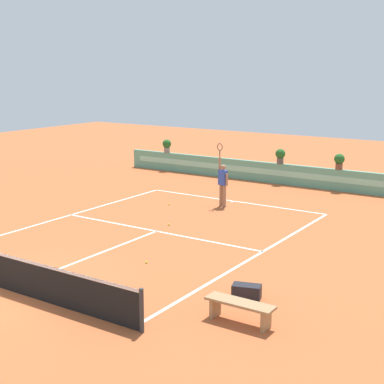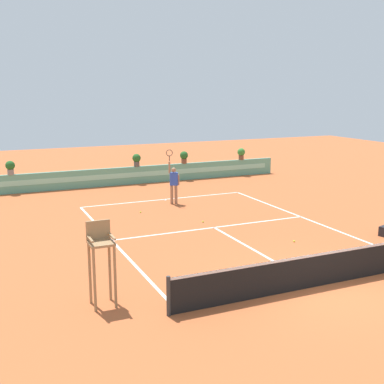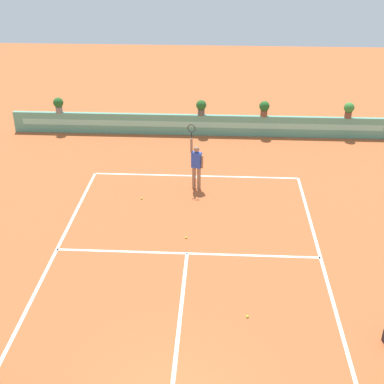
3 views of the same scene
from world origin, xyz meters
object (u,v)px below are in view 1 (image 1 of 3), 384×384
at_px(tennis_ball_mid_court, 146,262).
at_px(potted_plant_centre, 280,155).
at_px(tennis_ball_by_sideline, 169,224).
at_px(potted_plant_far_left, 167,145).
at_px(bench_courtside, 240,307).
at_px(tennis_ball_near_baseline, 169,204).
at_px(tennis_player, 223,181).
at_px(gear_bag, 247,292).
at_px(potted_plant_right, 339,160).

xyz_separation_m(tennis_ball_mid_court, potted_plant_centre, (-1.72, 12.82, 1.38)).
relative_size(tennis_ball_by_sideline, potted_plant_far_left, 0.09).
bearing_deg(potted_plant_centre, tennis_ball_mid_court, -82.34).
height_order(bench_courtside, tennis_ball_mid_court, bench_courtside).
bearing_deg(tennis_ball_mid_court, potted_plant_far_left, 123.55).
relative_size(tennis_ball_mid_court, potted_plant_centre, 0.09).
bearing_deg(tennis_ball_by_sideline, potted_plant_far_left, 126.10).
relative_size(tennis_ball_near_baseline, tennis_ball_mid_court, 1.00).
relative_size(tennis_player, potted_plant_centre, 3.57).
relative_size(gear_bag, tennis_ball_by_sideline, 10.29).
height_order(tennis_ball_near_baseline, potted_plant_far_left, potted_plant_far_left).
bearing_deg(potted_plant_right, gear_bag, -79.75).
relative_size(tennis_ball_mid_court, tennis_ball_by_sideline, 1.00).
bearing_deg(potted_plant_far_left, bench_courtside, -49.46).
distance_m(tennis_player, potted_plant_centre, 5.58).
xyz_separation_m(bench_courtside, gear_bag, (-0.53, 1.30, -0.20)).
distance_m(bench_courtside, gear_bag, 1.42).
xyz_separation_m(gear_bag, tennis_player, (-5.35, 7.96, 0.87)).
distance_m(tennis_ball_by_sideline, potted_plant_far_left, 11.39).
xyz_separation_m(bench_courtside, tennis_player, (-5.87, 9.26, 0.67)).
xyz_separation_m(gear_bag, tennis_ball_near_baseline, (-7.32, 6.96, -0.15)).
height_order(tennis_ball_near_baseline, potted_plant_centre, potted_plant_centre).
relative_size(gear_bag, tennis_ball_near_baseline, 10.29).
relative_size(tennis_ball_by_sideline, potted_plant_centre, 0.09).
xyz_separation_m(tennis_player, potted_plant_far_left, (-6.81, 5.57, 0.36)).
height_order(tennis_ball_by_sideline, potted_plant_centre, potted_plant_centre).
xyz_separation_m(bench_courtside, potted_plant_centre, (-5.91, 14.83, 1.04)).
height_order(potted_plant_right, potted_plant_centre, same).
xyz_separation_m(tennis_ball_by_sideline, potted_plant_right, (3.06, 9.13, 1.38)).
bearing_deg(tennis_ball_by_sideline, potted_plant_right, 71.50).
bearing_deg(bench_courtside, potted_plant_centre, 111.72).
height_order(gear_bag, potted_plant_centre, potted_plant_centre).
bearing_deg(gear_bag, potted_plant_right, 100.25).
bearing_deg(bench_courtside, tennis_ball_by_sideline, 136.60).
bearing_deg(tennis_ball_mid_court, tennis_ball_near_baseline, 120.38).
bearing_deg(tennis_ball_near_baseline, potted_plant_centre, 73.53).
height_order(tennis_player, potted_plant_right, tennis_player).
xyz_separation_m(tennis_player, tennis_ball_by_sideline, (-0.15, -3.56, -1.02)).
distance_m(gear_bag, tennis_ball_near_baseline, 10.11).
bearing_deg(potted_plant_right, potted_plant_far_left, 180.00).
relative_size(gear_bag, potted_plant_centre, 0.97).
height_order(bench_courtside, tennis_ball_by_sideline, bench_courtside).
relative_size(gear_bag, potted_plant_far_left, 0.97).
distance_m(tennis_ball_by_sideline, potted_plant_right, 9.73).
xyz_separation_m(tennis_ball_by_sideline, potted_plant_far_left, (-6.66, 9.13, 1.38)).
height_order(bench_courtside, potted_plant_far_left, potted_plant_far_left).
distance_m(tennis_player, potted_plant_far_left, 8.81).
bearing_deg(tennis_player, potted_plant_right, 62.50).
bearing_deg(tennis_ball_mid_court, potted_plant_centre, 97.66).
relative_size(tennis_player, potted_plant_right, 3.57).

